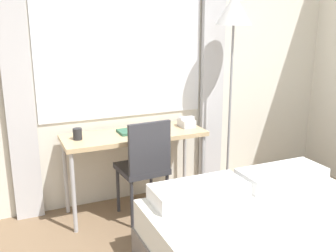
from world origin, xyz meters
TOP-DOWN VIEW (x-y plane):
  - wall_back_with_window at (-0.03, 2.88)m, footprint 5.14×0.13m
  - desk at (-0.26, 2.57)m, footprint 1.30×0.47m
  - desk_chair at (-0.24, 2.36)m, footprint 0.43×0.43m
  - standing_lamp at (0.73, 2.54)m, footprint 0.34×0.34m
  - telephone at (0.28, 2.59)m, footprint 0.14×0.17m
  - book at (-0.27, 2.60)m, footprint 0.24×0.19m
  - mug at (-0.76, 2.58)m, footprint 0.08×0.08m

SIDE VIEW (x-z plane):
  - desk_chair at x=-0.24m, z-range 0.07..1.00m
  - desk at x=-0.26m, z-range 0.31..1.06m
  - book at x=-0.27m, z-range 0.76..0.78m
  - telephone at x=0.28m, z-range 0.75..0.85m
  - mug at x=-0.76m, z-range 0.76..0.86m
  - wall_back_with_window at x=-0.03m, z-range 0.00..2.70m
  - standing_lamp at x=0.73m, z-range 0.72..2.70m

